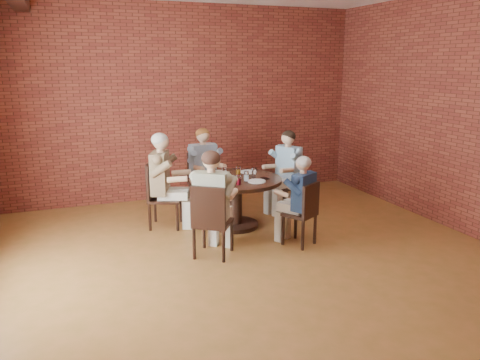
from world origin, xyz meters
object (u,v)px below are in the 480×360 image
object	(u,v)px
chair_c	(159,192)
diner_d	(213,204)
diner_c	(165,181)
diner_e	(300,201)
dining_table	(235,193)
chair_a	(289,180)
chair_d	(211,219)
diner_a	(286,172)
smartphone	(265,178)
diner_b	(204,169)
chair_e	(304,211)
chair_b	(202,178)

from	to	relation	value
chair_c	diner_d	world-z (taller)	diner_d
diner_c	diner_e	bearing A→B (deg)	-109.83
dining_table	chair_a	distance (m)	1.21
chair_d	chair_a	bearing A→B (deg)	-106.26
diner_a	diner_d	world-z (taller)	diner_d
chair_c	diner_c	size ratio (longest dim) A/B	0.69
chair_a	diner_e	size ratio (longest dim) A/B	0.77
chair_d	smartphone	world-z (taller)	chair_d
diner_a	diner_b	size ratio (longest dim) A/B	0.98
chair_c	chair_e	size ratio (longest dim) A/B	1.12
diner_d	dining_table	bearing A→B (deg)	-90.00
chair_c	chair_a	bearing A→B (deg)	-67.16
chair_a	chair_b	world-z (taller)	chair_b
diner_b	chair_c	size ratio (longest dim) A/B	1.38
diner_d	diner_c	bearing A→B (deg)	-40.40
diner_b	chair_d	xyz separation A→B (m)	(-0.52, -2.00, -0.16)
diner_c	chair_e	bearing A→B (deg)	-110.43
dining_table	diner_b	size ratio (longest dim) A/B	1.01
chair_b	smartphone	world-z (taller)	chair_b
smartphone	chair_b	bearing A→B (deg)	104.74
diner_b	chair_d	distance (m)	2.07
diner_a	diner_c	distance (m)	2.01
dining_table	diner_c	world-z (taller)	diner_c
chair_a	chair_e	xyz separation A→B (m)	(-0.53, -1.49, -0.03)
diner_c	diner_d	size ratio (longest dim) A/B	1.04
chair_a	chair_d	xyz separation A→B (m)	(-1.81, -1.44, 0.01)
chair_a	chair_d	world-z (taller)	chair_d
chair_c	smartphone	bearing A→B (deg)	-90.61
diner_d	chair_e	bearing A→B (deg)	-150.58
chair_d	diner_c	bearing A→B (deg)	-43.20
diner_c	smartphone	xyz separation A→B (m)	(1.37, -0.56, 0.05)
dining_table	diner_b	xyz separation A→B (m)	(-0.17, 1.02, 0.15)
diner_d	chair_e	size ratio (longest dim) A/B	1.56
dining_table	diner_a	xyz separation A→B (m)	(1.04, 0.43, 0.14)
diner_c	chair_e	distance (m)	2.12
dining_table	chair_e	xyz separation A→B (m)	(0.59, -1.03, -0.05)
dining_table	chair_d	distance (m)	1.20
diner_a	chair_c	bearing A→B (deg)	-112.33
chair_a	diner_e	xyz separation A→B (m)	(-0.56, -1.43, 0.10)
chair_a	diner_b	xyz separation A→B (m)	(-1.29, 0.55, 0.17)
diner_d	diner_e	size ratio (longest dim) A/B	1.12
chair_a	chair_c	bearing A→B (deg)	-111.47
diner_e	chair_d	bearing A→B (deg)	-29.42
chair_c	smartphone	xyz separation A→B (m)	(1.46, -0.60, 0.23)
diner_b	chair_e	xyz separation A→B (m)	(0.76, -2.05, -0.20)
diner_a	diner_d	bearing A→B (deg)	-73.97
chair_d	dining_table	bearing A→B (deg)	-90.00
dining_table	chair_c	distance (m)	1.14
chair_e	chair_d	bearing A→B (deg)	-32.11
chair_d	diner_a	bearing A→B (deg)	-105.65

